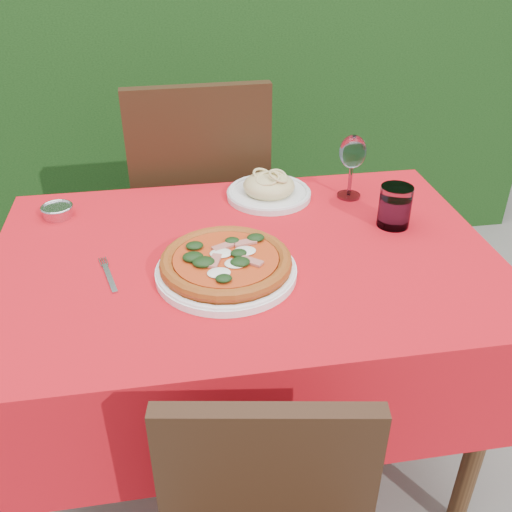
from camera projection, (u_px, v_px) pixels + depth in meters
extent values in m
plane|color=#65615C|center=(247.00, 451.00, 1.83)|extent=(60.00, 60.00, 0.00)
cube|color=black|center=(197.00, 75.00, 2.70)|extent=(3.20, 0.55, 1.60)
cube|color=#462B16|center=(245.00, 262.00, 1.45)|extent=(1.20, 0.80, 0.04)
cylinder|color=#462B16|center=(32.00, 501.00, 1.28)|extent=(0.05, 0.05, 0.70)
cylinder|color=#462B16|center=(478.00, 439.00, 1.43)|extent=(0.05, 0.05, 0.70)
cylinder|color=#462B16|center=(67.00, 317.00, 1.85)|extent=(0.05, 0.05, 0.70)
cylinder|color=#462B16|center=(384.00, 286.00, 2.00)|extent=(0.05, 0.05, 0.70)
cube|color=red|center=(246.00, 304.00, 1.52)|extent=(1.26, 0.86, 0.32)
cube|color=black|center=(267.00, 493.00, 0.99)|extent=(0.38, 0.10, 0.41)
cube|color=black|center=(199.00, 210.00, 2.18)|extent=(0.47, 0.47, 0.04)
cube|color=black|center=(200.00, 164.00, 1.86)|extent=(0.46, 0.05, 0.51)
cylinder|color=black|center=(242.00, 238.00, 2.51)|extent=(0.04, 0.04, 0.47)
cylinder|color=black|center=(151.00, 247.00, 2.45)|extent=(0.04, 0.04, 0.47)
cylinder|color=black|center=(259.00, 289.00, 2.18)|extent=(0.04, 0.04, 0.47)
cylinder|color=black|center=(154.00, 301.00, 2.12)|extent=(0.04, 0.04, 0.47)
cylinder|color=white|center=(226.00, 272.00, 1.34)|extent=(0.33, 0.33, 0.02)
cylinder|color=#C45E1B|center=(226.00, 265.00, 1.33)|extent=(0.31, 0.31, 0.02)
cylinder|color=#A9280A|center=(226.00, 259.00, 1.32)|extent=(0.25, 0.25, 0.01)
cylinder|color=silver|center=(269.00, 194.00, 1.70)|extent=(0.25, 0.25, 0.02)
ellipsoid|color=#D9C387|center=(269.00, 186.00, 1.68)|extent=(0.20, 0.20, 0.07)
cylinder|color=silver|center=(395.00, 206.00, 1.53)|extent=(0.09, 0.09, 0.11)
cylinder|color=#97BDCD|center=(394.00, 212.00, 1.54)|extent=(0.07, 0.07, 0.08)
cylinder|color=silver|center=(349.00, 196.00, 1.70)|extent=(0.07, 0.07, 0.01)
cylinder|color=silver|center=(350.00, 180.00, 1.68)|extent=(0.01, 0.01, 0.10)
ellipsoid|color=silver|center=(353.00, 152.00, 1.63)|extent=(0.08, 0.08, 0.10)
cube|color=#B9B9C0|center=(110.00, 278.00, 1.33)|extent=(0.06, 0.17, 0.00)
cylinder|color=silver|center=(58.00, 212.00, 1.59)|extent=(0.08, 0.08, 0.03)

